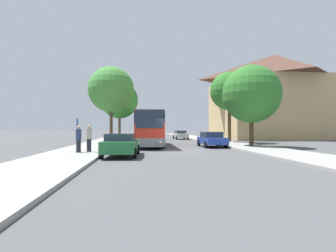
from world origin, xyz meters
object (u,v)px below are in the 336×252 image
Objects in this scene: bus_middle at (146,128)px; pedestrian_waiting_near at (79,139)px; bus_stop_sign at (77,130)px; bus_front at (149,128)px; parked_car_right_near at (212,139)px; tree_right_mid at (229,91)px; tree_left_near at (111,90)px; parked_car_right_far at (180,135)px; tree_left_far at (120,100)px; pedestrian_waiting_far at (89,138)px; tree_right_near at (251,94)px; parked_car_left_curb at (121,144)px.

pedestrian_waiting_near is (-4.89, -23.19, -0.70)m from bus_middle.
bus_stop_sign is 1.32× the size of pedestrian_waiting_near.
bus_front is 2.57× the size of parked_car_right_near.
bus_middle is 15.07m from tree_right_mid.
parked_car_right_far is at bearing 30.75° from tree_left_near.
tree_left_far is at bearing -63.87° from parked_car_right_near.
pedestrian_waiting_far is at bearing -100.99° from bus_middle.
pedestrian_waiting_near is 0.98× the size of pedestrian_waiting_far.
tree_left_far reaches higher than tree_right_near.
parked_car_right_near is at bearing -55.48° from pedestrian_waiting_near.
pedestrian_waiting_far is (-10.10, -5.45, 0.33)m from parked_car_right_near.
bus_middle is 24.56m from parked_car_left_curb.
tree_left_near reaches higher than parked_car_right_far.
bus_middle is 20.30m from tree_right_near.
tree_right_near is at bearing -63.49° from pedestrian_waiting_near.
pedestrian_waiting_far is at bearing -119.00° from bus_front.
tree_left_far is (1.12, 24.16, 4.75)m from bus_stop_sign.
parked_car_left_curb is 1.97× the size of bus_stop_sign.
bus_stop_sign reaches higher than pedestrian_waiting_far.
pedestrian_waiting_near is at bearing -91.42° from tree_left_far.
tree_left_far is at bearing 87.61° from tree_left_near.
parked_car_left_curb is 27.82m from tree_left_far.
bus_middle is 1.36× the size of tree_right_mid.
bus_front is 4.65× the size of bus_stop_sign.
tree_left_far is at bearing 4.06° from pedestrian_waiting_near.
pedestrian_waiting_near is (-10.69, -5.93, 0.31)m from parked_car_right_near.
bus_front is 0.95× the size of bus_middle.
tree_left_far reaches higher than parked_car_right_near.
tree_left_far is 19.32m from tree_right_mid.
bus_stop_sign is at bearing -165.68° from tree_right_near.
parked_car_right_near is at bearing 20.61° from bus_stop_sign.
tree_left_near reaches higher than bus_front.
parked_car_right_near is 17.01m from parked_car_right_far.
tree_right_mid is at bearing -46.97° from bus_middle.
tree_left_near is at bearing 163.75° from tree_right_mid.
pedestrian_waiting_far is at bearing 27.78° from parked_car_right_near.
bus_stop_sign is at bearing 20.03° from parked_car_right_near.
parked_car_left_curb is 19.36m from tree_left_near.
tree_left_near reaches higher than bus_stop_sign.
tree_right_mid is at bearing 35.77° from bus_stop_sign.
parked_car_right_near is (7.79, 7.20, -0.01)m from parked_car_left_curb.
tree_right_mid reaches higher than pedestrian_waiting_near.
tree_left_far is at bearing 87.34° from bus_stop_sign.
tree_left_far is 24.60m from tree_right_near.
parked_car_left_curb is (-2.00, -24.46, -0.99)m from bus_middle.
bus_middle is at bearing -5.93° from parked_car_right_far.
tree_left_near reaches higher than tree_right_near.
parked_car_right_far is 2.26× the size of pedestrian_waiting_far.
parked_car_right_far is at bearing 62.93° from bus_stop_sign.
parked_car_right_far is at bearing -18.82° from pedestrian_waiting_near.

